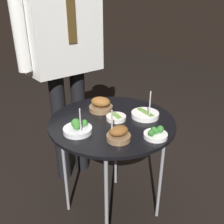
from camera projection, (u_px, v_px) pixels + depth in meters
name	position (u px, v px, depth m)	size (l,w,h in m)	color
ground_plane	(112.00, 212.00, 1.70)	(8.00, 8.00, 0.00)	black
serving_cart	(112.00, 127.00, 1.42)	(0.71, 0.71, 0.70)	black
bowl_asparagus_front_left	(116.00, 117.00, 1.40)	(0.11, 0.11, 0.03)	silver
bowl_roast_near_rim	(119.00, 134.00, 1.19)	(0.12, 0.12, 0.16)	brown
bowl_roast_back_left	(101.00, 105.00, 1.50)	(0.14, 0.15, 0.08)	brown
bowl_broccoli_mid_right	(78.00, 128.00, 1.26)	(0.15, 0.15, 0.15)	silver
bowl_broccoli_far_rim	(156.00, 134.00, 1.22)	(0.12, 0.12, 0.06)	white
bowl_asparagus_front_right	(145.00, 114.00, 1.43)	(0.16, 0.16, 0.17)	white
waiter_figure	(63.00, 35.00, 1.62)	(0.64, 0.24, 1.73)	black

